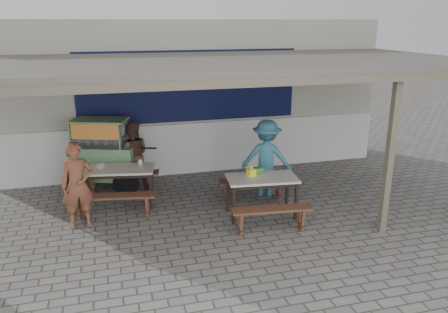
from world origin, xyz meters
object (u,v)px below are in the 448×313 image
object	(u,v)px
bench_right_wall	(253,185)
patron_right_table	(266,158)
condiment_jar	(140,162)
donation_box	(258,170)
table_left	(117,172)
patron_street_side	(78,185)
patron_wall_side	(133,155)
vendor_cart	(103,152)
table_right	(262,181)
bench_right_street	(271,214)
tissue_box	(251,172)
condiment_bowl	(101,166)
bench_left_wall	(122,177)
bench_left_street	(113,201)

from	to	relation	value
bench_right_wall	patron_right_table	distance (m)	0.63
condiment_jar	donation_box	bearing A→B (deg)	-28.95
patron_right_table	table_left	bearing A→B (deg)	21.06
patron_street_side	patron_wall_side	size ratio (longest dim) A/B	1.03
condiment_jar	vendor_cart	bearing A→B (deg)	131.44
bench_right_wall	condiment_jar	size ratio (longest dim) A/B	14.13
vendor_cart	patron_right_table	size ratio (longest dim) A/B	1.23
table_right	bench_right_street	distance (m)	0.78
bench_right_wall	tissue_box	size ratio (longest dim) A/B	10.36
table_right	patron_street_side	distance (m)	3.24
bench_right_wall	condiment_bowl	distance (m)	3.01
table_right	patron_right_table	world-z (taller)	patron_right_table
bench_right_street	vendor_cart	xyz separation A→B (m)	(-2.69, 2.85, 0.50)
bench_left_wall	patron_street_side	xyz separation A→B (m)	(-0.79, -1.39, 0.42)
bench_right_street	patron_right_table	bearing A→B (deg)	78.90
bench_right_street	condiment_jar	xyz separation A→B (m)	(-1.99, 2.06, 0.47)
tissue_box	bench_left_street	bearing A→B (deg)	169.53
bench_right_street	tissue_box	world-z (taller)	tissue_box
tissue_box	condiment_bowl	distance (m)	2.93
patron_wall_side	bench_left_wall	bearing A→B (deg)	45.22
bench_left_street	tissue_box	bearing A→B (deg)	-0.35
bench_left_wall	bench_right_street	bearing A→B (deg)	-36.92
bench_left_street	patron_street_side	distance (m)	0.73
patron_wall_side	donation_box	size ratio (longest dim) A/B	8.33
bench_left_wall	patron_wall_side	distance (m)	0.52
vendor_cart	bench_right_wall	bearing A→B (deg)	-7.74
donation_box	condiment_bowl	size ratio (longest dim) A/B	0.92
bench_right_wall	patron_right_table	xyz separation A→B (m)	(0.36, 0.24, 0.46)
donation_box	condiment_jar	world-z (taller)	donation_box
bench_left_wall	condiment_jar	world-z (taller)	condiment_jar
patron_street_side	tissue_box	xyz separation A→B (m)	(3.05, -0.29, 0.06)
bench_left_street	bench_left_wall	size ratio (longest dim) A/B	1.00
table_right	condiment_jar	size ratio (longest dim) A/B	13.55
bench_left_wall	donation_box	world-z (taller)	donation_box
patron_wall_side	patron_street_side	bearing A→B (deg)	60.70
patron_street_side	condiment_jar	xyz separation A→B (m)	(1.14, 0.93, 0.04)
patron_wall_side	tissue_box	world-z (taller)	patron_wall_side
vendor_cart	patron_right_table	bearing A→B (deg)	-1.49
patron_street_side	bench_right_wall	bearing A→B (deg)	-1.59
condiment_bowl	table_left	bearing A→B (deg)	-27.76
condiment_bowl	patron_street_side	bearing A→B (deg)	-112.40
table_left	bench_right_street	distance (m)	3.13
bench_right_street	patron_street_side	xyz separation A→B (m)	(-3.14, 1.13, 0.43)
bench_left_street	bench_right_wall	xyz separation A→B (m)	(2.72, 0.12, -0.01)
table_left	donation_box	bearing A→B (deg)	-11.33
patron_wall_side	condiment_bowl	xyz separation A→B (m)	(-0.66, -0.69, 0.04)
patron_right_table	condiment_jar	bearing A→B (deg)	16.77
bench_left_street	patron_street_side	bearing A→B (deg)	-153.68
bench_right_street	donation_box	distance (m)	1.03
bench_left_street	vendor_cart	world-z (taller)	vendor_cart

